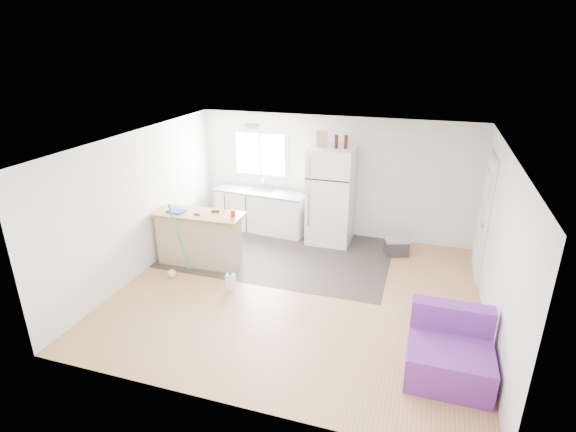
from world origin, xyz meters
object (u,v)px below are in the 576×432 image
at_px(cooler, 397,246).
at_px(purple_seat, 449,353).
at_px(refrigerator, 331,196).
at_px(cleaner_jug, 231,282).
at_px(red_cup, 233,213).
at_px(mop, 174,264).
at_px(bottle_right, 346,142).
at_px(kitchen_cabinets, 262,210).
at_px(bottle_left, 336,142).
at_px(cardboard_box, 322,139).
at_px(peninsula, 199,238).
at_px(blue_tray, 177,211).

distance_m(cooler, purple_seat, 3.20).
relative_size(refrigerator, cleaner_jug, 5.96).
distance_m(purple_seat, red_cup, 3.98).
distance_m(refrigerator, mop, 3.19).
height_order(cooler, bottle_right, bottle_right).
relative_size(kitchen_cabinets, bottle_right, 7.89).
height_order(kitchen_cabinets, bottle_left, bottle_left).
bearing_deg(cardboard_box, purple_seat, -54.22).
bearing_deg(cleaner_jug, cooler, 31.32).
relative_size(cleaner_jug, cardboard_box, 1.05).
bearing_deg(mop, kitchen_cabinets, 85.45).
height_order(cardboard_box, bottle_right, cardboard_box).
xyz_separation_m(purple_seat, red_cup, (-3.52, 1.73, 0.73)).
xyz_separation_m(mop, cardboard_box, (1.97, 2.21, 1.80)).
bearing_deg(red_cup, purple_seat, -26.16).
xyz_separation_m(cooler, cardboard_box, (-1.53, 0.22, 1.87)).
distance_m(peninsula, refrigerator, 2.61).
bearing_deg(purple_seat, cooler, 105.44).
distance_m(refrigerator, bottle_right, 1.10).
distance_m(purple_seat, cardboard_box, 4.44).
bearing_deg(cooler, kitchen_cabinets, 153.27).
distance_m(mop, cardboard_box, 3.46).
relative_size(cardboard_box, bottle_left, 1.20).
bearing_deg(cleaner_jug, red_cup, 99.07).
bearing_deg(cardboard_box, red_cup, -125.54).
bearing_deg(bottle_right, cooler, -11.69).
bearing_deg(mop, refrigerator, 57.79).
bearing_deg(blue_tray, red_cup, 4.57).
bearing_deg(blue_tray, cleaner_jug, -26.61).
height_order(purple_seat, cardboard_box, cardboard_box).
bearing_deg(refrigerator, purple_seat, -56.81).
xyz_separation_m(kitchen_cabinets, mop, (-0.69, -2.35, -0.21)).
bearing_deg(cardboard_box, cooler, -8.36).
bearing_deg(red_cup, bottle_right, 45.12).
bearing_deg(bottle_left, purple_seat, -57.23).
distance_m(bottle_left, bottle_right, 0.17).
xyz_separation_m(refrigerator, cleaner_jug, (-1.09, -2.33, -0.81)).
relative_size(refrigerator, blue_tray, 6.29).
relative_size(refrigerator, red_cup, 15.71).
relative_size(refrigerator, purple_seat, 1.97).
bearing_deg(cleaner_jug, purple_seat, -26.44).
relative_size(cooler, cardboard_box, 1.70).
xyz_separation_m(peninsula, purple_seat, (4.18, -1.71, -0.20)).
relative_size(cooler, purple_seat, 0.53).
bearing_deg(kitchen_cabinets, bottle_right, 0.25).
height_order(peninsula, red_cup, red_cup).
distance_m(purple_seat, mop, 4.49).
distance_m(refrigerator, cleaner_jug, 2.70).
distance_m(refrigerator, blue_tray, 2.90).
xyz_separation_m(purple_seat, bottle_left, (-2.11, 3.28, 1.72)).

